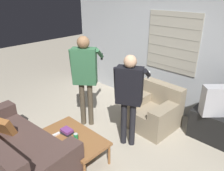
{
  "coord_description": "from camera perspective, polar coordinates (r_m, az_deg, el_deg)",
  "views": [
    {
      "loc": [
        2.24,
        -1.91,
        2.44
      ],
      "look_at": [
        0.01,
        0.45,
        1.0
      ],
      "focal_mm": 35.0,
      "sensor_mm": 36.0,
      "label": 1
    }
  ],
  "objects": [
    {
      "name": "armchair_beige",
      "position": [
        4.28,
        10.83,
        -6.48
      ],
      "size": [
        0.9,
        0.86,
        0.8
      ],
      "rotation": [
        0.0,
        0.0,
        3.09
      ],
      "color": "gray",
      "rests_on": "ground_plane"
    },
    {
      "name": "coffee_table",
      "position": [
        3.48,
        -9.6,
        -13.34
      ],
      "size": [
        1.07,
        0.55,
        0.39
      ],
      "color": "brown",
      "rests_on": "ground_plane"
    },
    {
      "name": "spare_remote",
      "position": [
        3.53,
        -14.46,
        -12.28
      ],
      "size": [
        0.05,
        0.13,
        0.02
      ],
      "rotation": [
        0.0,
        0.0,
        -0.04
      ],
      "color": "white",
      "rests_on": "coffee_table"
    },
    {
      "name": "soda_can",
      "position": [
        3.32,
        -9.42,
        -13.22
      ],
      "size": [
        0.07,
        0.07,
        0.13
      ],
      "color": "#238E47",
      "rests_on": "coffee_table"
    },
    {
      "name": "ground_plane",
      "position": [
        3.82,
        -4.9,
        -15.87
      ],
      "size": [
        16.0,
        16.0,
        0.0
      ],
      "primitive_type": "plane",
      "color": "#B2A893"
    },
    {
      "name": "book_stack",
      "position": [
        3.52,
        -11.73,
        -11.63
      ],
      "size": [
        0.2,
        0.16,
        0.07
      ],
      "color": "black",
      "rests_on": "coffee_table"
    },
    {
      "name": "person_left_standing",
      "position": [
        3.92,
        -7.09,
        3.75
      ],
      "size": [
        0.52,
        0.83,
        1.72
      ],
      "rotation": [
        0.0,
        0.0,
        0.66
      ],
      "color": "#4C4233",
      "rests_on": "ground_plane"
    },
    {
      "name": "tv_stand",
      "position": [
        4.23,
        25.81,
        -9.78
      ],
      "size": [
        0.87,
        0.46,
        0.52
      ],
      "color": "black",
      "rests_on": "ground_plane"
    },
    {
      "name": "person_right_standing",
      "position": [
        3.4,
        4.56,
        -1.48
      ],
      "size": [
        0.52,
        0.77,
        1.57
      ],
      "rotation": [
        0.0,
        0.0,
        0.46
      ],
      "color": "black",
      "rests_on": "ground_plane"
    },
    {
      "name": "couch_blue",
      "position": [
        3.54,
        -24.94,
        -15.57
      ],
      "size": [
        1.97,
        1.1,
        0.85
      ],
      "rotation": [
        0.0,
        0.0,
        0.08
      ],
      "color": "#4C3833",
      "rests_on": "ground_plane"
    },
    {
      "name": "tv",
      "position": [
        3.99,
        27.1,
        -3.53
      ],
      "size": [
        0.63,
        0.63,
        0.51
      ],
      "rotation": [
        0.0,
        0.0,
        3.92
      ],
      "color": "#B2B2B7",
      "rests_on": "tv_stand"
    },
    {
      "name": "wall_back",
      "position": [
        4.67,
        13.59,
        8.9
      ],
      "size": [
        5.2,
        0.08,
        2.55
      ],
      "color": "#ADB2B7",
      "rests_on": "ground_plane"
    }
  ]
}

